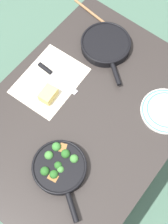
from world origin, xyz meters
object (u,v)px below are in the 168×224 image
grater_knife (52,74)px  skillet_eggs (106,45)px  cheese_block (48,95)px  wooden_spoon (104,23)px  skillet_broccoli (60,167)px  dinner_plate_stack (166,110)px

grater_knife → skillet_eggs: bearing=71.6°
grater_knife → cheese_block: cheese_block is taller
wooden_spoon → cheese_block: (-0.54, -0.05, 0.02)m
skillet_broccoli → grater_knife: size_ratio=1.31×
cheese_block → skillet_broccoli: bearing=-131.2°
skillet_eggs → dinner_plate_stack: bearing=22.3°
skillet_eggs → skillet_broccoli: bearing=-33.1°
skillet_broccoli → dinner_plate_stack: bearing=100.6°
skillet_eggs → cheese_block: size_ratio=3.68×
wooden_spoon → dinner_plate_stack: 0.61m
skillet_eggs → grater_knife: 0.33m
skillet_broccoli → cheese_block: 0.37m
grater_knife → cheese_block: (-0.11, -0.07, 0.02)m
wooden_spoon → cheese_block: size_ratio=4.05×
cheese_block → dinner_plate_stack: size_ratio=0.39×
skillet_eggs → wooden_spoon: (0.12, 0.10, -0.02)m
grater_knife → dinner_plate_stack: (0.19, -0.58, 0.00)m
skillet_broccoli → wooden_spoon: size_ratio=0.88×
dinner_plate_stack → grater_knife: bearing=107.9°
grater_knife → skillet_broccoli: bearing=-42.9°
skillet_broccoli → skillet_eggs: skillet_broccoli is taller
skillet_broccoli → cheese_block: bearing=172.0°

